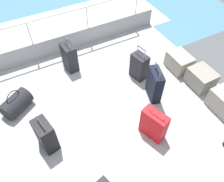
# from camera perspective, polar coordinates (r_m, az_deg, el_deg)

# --- Properties ---
(ground_plane) EXTENTS (4.40, 5.20, 0.06)m
(ground_plane) POSITION_cam_1_polar(r_m,az_deg,el_deg) (4.52, -2.39, -5.46)
(ground_plane) COLOR #939699
(gunwale_port) EXTENTS (0.06, 5.20, 0.45)m
(gunwale_port) POSITION_cam_1_polar(r_m,az_deg,el_deg) (5.81, -12.27, 11.78)
(gunwale_port) COLOR #939699
(gunwale_port) RESTS_ON ground_plane
(railing_port) EXTENTS (0.04, 4.20, 1.02)m
(railing_port) POSITION_cam_1_polar(r_m,az_deg,el_deg) (5.50, -13.24, 16.36)
(railing_port) COLOR silver
(railing_port) RESTS_ON ground_plane
(sea_wake) EXTENTS (12.00, 12.00, 0.01)m
(sea_wake) POSITION_cam_1_polar(r_m,az_deg,el_deg) (7.28, -15.45, 14.07)
(sea_wake) COLOR teal
(sea_wake) RESTS_ON ground_plane
(cargo_crate_0) EXTENTS (0.59, 0.41, 0.38)m
(cargo_crate_0) POSITION_cam_1_polar(r_m,az_deg,el_deg) (5.42, 16.61, 7.08)
(cargo_crate_0) COLOR #9E9989
(cargo_crate_0) RESTS_ON ground_plane
(cargo_crate_1) EXTENTS (0.57, 0.45, 0.38)m
(cargo_crate_1) POSITION_cam_1_polar(r_m,az_deg,el_deg) (5.18, 21.59, 3.04)
(cargo_crate_1) COLOR gray
(cargo_crate_1) RESTS_ON ground_plane
(suitcase_0) EXTENTS (0.50, 0.35, 0.78)m
(suitcase_0) POSITION_cam_1_polar(r_m,az_deg,el_deg) (4.03, 10.49, -8.31)
(suitcase_0) COLOR red
(suitcase_0) RESTS_ON ground_plane
(suitcase_2) EXTENTS (0.42, 0.27, 0.79)m
(suitcase_2) POSITION_cam_1_polar(r_m,az_deg,el_deg) (5.20, -10.72, 8.41)
(suitcase_2) COLOR black
(suitcase_2) RESTS_ON ground_plane
(suitcase_3) EXTENTS (0.48, 0.31, 0.83)m
(suitcase_3) POSITION_cam_1_polar(r_m,az_deg,el_deg) (4.56, 10.72, 1.55)
(suitcase_3) COLOR black
(suitcase_3) RESTS_ON ground_plane
(suitcase_4) EXTENTS (0.43, 0.31, 0.75)m
(suitcase_4) POSITION_cam_1_polar(r_m,az_deg,el_deg) (3.99, -16.43, -10.71)
(suitcase_4) COLOR black
(suitcase_4) RESTS_ON ground_plane
(suitcase_5) EXTENTS (0.40, 0.31, 0.81)m
(suitcase_5) POSITION_cam_1_polar(r_m,az_deg,el_deg) (4.95, 6.87, 6.20)
(suitcase_5) COLOR black
(suitcase_5) RESTS_ON ground_plane
(duffel_bag) EXTENTS (0.61, 0.68, 0.51)m
(duffel_bag) POSITION_cam_1_polar(r_m,az_deg,el_deg) (4.77, -23.08, -2.91)
(duffel_bag) COLOR black
(duffel_bag) RESTS_ON ground_plane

